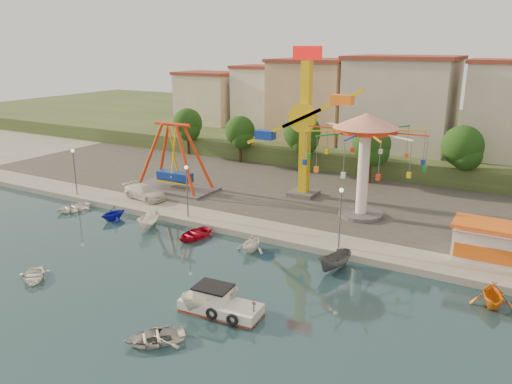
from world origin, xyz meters
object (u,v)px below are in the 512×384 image
Objects in this scene: pirate_ship_ride at (174,158)px; rowboat_a at (33,276)px; wave_swinger at (365,142)px; skiff at (210,300)px; kamikaze_tower at (308,129)px; cabin_motorboat at (219,306)px; van at (145,192)px.

rowboat_a is at bearing -78.23° from pirate_ship_ride.
wave_swinger is 2.88× the size of skiff.
cabin_motorboat is (4.98, -25.36, -7.80)m from kamikaze_tower.
wave_swinger is 2.13× the size of van.
van is (-0.51, -4.78, -3.00)m from pirate_ship_ride.
kamikaze_tower reaches higher than wave_swinger.
skiff is (4.35, -25.45, -7.54)m from kamikaze_tower.
skiff is at bearing -176.62° from cabin_motorboat.
pirate_ship_ride is at bearing 170.52° from skiff.
cabin_motorboat is at bearing -96.62° from wave_swinger.
wave_swinger is 23.33m from cabin_motorboat.
pirate_ship_ride is 24.26m from rowboat_a.
rowboat_a is at bearing -131.25° from skiff.
kamikaze_tower reaches higher than van.
wave_swinger is 23.41m from skiff.
skiff is at bearing -80.31° from kamikaze_tower.
cabin_motorboat is at bearing 45.18° from skiff.
wave_swinger is 2.05× the size of cabin_motorboat.
wave_swinger is at bearing -24.81° from kamikaze_tower.
rowboat_a is (4.88, -23.41, -4.07)m from pirate_ship_ride.
wave_swinger reaches higher than cabin_motorboat.
van reaches higher than rowboat_a.
wave_swinger reaches higher than pirate_ship_ride.
kamikaze_tower reaches higher than cabin_motorboat.
kamikaze_tower is at bearing 137.07° from skiff.
pirate_ship_ride is 0.86× the size of wave_swinger.
skiff is at bearing -35.08° from rowboat_a.
cabin_motorboat reaches higher than rowboat_a.
kamikaze_tower is at bearing 96.69° from cabin_motorboat.
cabin_motorboat is 25.72m from van.
wave_swinger reaches higher than skiff.
rowboat_a is 14.65m from skiff.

